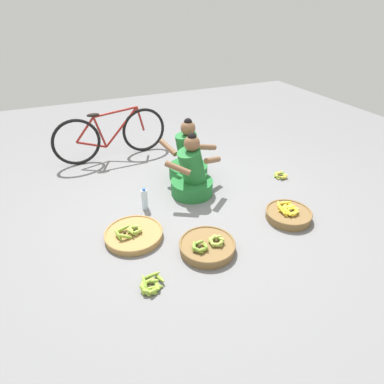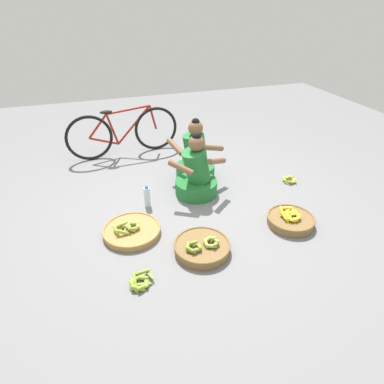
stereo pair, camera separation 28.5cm
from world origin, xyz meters
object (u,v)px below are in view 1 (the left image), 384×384
(loose_bananas_front_center, at_px, (280,175))
(water_bottle, at_px, (145,199))
(vendor_woman_front, at_px, (192,175))
(loose_bananas_front_right, at_px, (151,285))
(vendor_woman_behind, at_px, (188,159))
(banana_basket_back_left, at_px, (207,246))
(banana_basket_mid_right, at_px, (288,214))
(bicycle_leaning, at_px, (111,135))
(banana_basket_back_center, at_px, (134,234))

(loose_bananas_front_center, bearing_deg, water_bottle, 179.56)
(loose_bananas_front_center, distance_m, water_bottle, 1.91)
(vendor_woman_front, bearing_deg, loose_bananas_front_right, -126.46)
(loose_bananas_front_center, height_order, water_bottle, water_bottle)
(vendor_woman_behind, xyz_separation_m, loose_bananas_front_right, (-1.06, -1.68, -0.24))
(vendor_woman_behind, relative_size, banana_basket_back_left, 1.50)
(banana_basket_mid_right, xyz_separation_m, water_bottle, (-1.40, 0.83, 0.07))
(bicycle_leaning, height_order, banana_basket_back_center, bicycle_leaning)
(bicycle_leaning, distance_m, loose_bananas_front_right, 2.75)
(vendor_woman_behind, relative_size, loose_bananas_front_right, 3.28)
(bicycle_leaning, distance_m, loose_bananas_front_center, 2.52)
(loose_bananas_front_right, bearing_deg, banana_basket_mid_right, 11.54)
(banana_basket_mid_right, height_order, loose_bananas_front_center, banana_basket_mid_right)
(vendor_woman_behind, distance_m, loose_bananas_front_right, 2.00)
(banana_basket_mid_right, height_order, water_bottle, water_bottle)
(vendor_woman_front, xyz_separation_m, vendor_woman_behind, (0.12, 0.41, 0.01))
(vendor_woman_behind, relative_size, bicycle_leaning, 0.49)
(banana_basket_back_left, xyz_separation_m, loose_bananas_front_right, (-0.65, -0.23, -0.02))
(loose_bananas_front_right, bearing_deg, bicycle_leaning, 84.50)
(loose_bananas_front_center, bearing_deg, banana_basket_back_left, -149.20)
(vendor_woman_front, bearing_deg, vendor_woman_behind, 73.17)
(banana_basket_back_left, xyz_separation_m, banana_basket_back_center, (-0.61, 0.48, -0.01))
(bicycle_leaning, bearing_deg, vendor_woman_behind, -52.55)
(banana_basket_back_center, bearing_deg, vendor_woman_front, 31.80)
(banana_basket_back_left, xyz_separation_m, loose_bananas_front_center, (1.57, 0.93, -0.03))
(vendor_woman_front, relative_size, banana_basket_mid_right, 1.58)
(vendor_woman_front, bearing_deg, water_bottle, -172.21)
(banana_basket_mid_right, relative_size, water_bottle, 1.89)
(vendor_woman_behind, bearing_deg, loose_bananas_front_center, -24.06)
(vendor_woman_front, xyz_separation_m, banana_basket_back_left, (-0.29, -1.03, -0.20))
(banana_basket_mid_right, distance_m, banana_basket_back_left, 1.06)
(bicycle_leaning, bearing_deg, loose_bananas_front_right, -95.50)
(bicycle_leaning, bearing_deg, banana_basket_back_center, -96.33)
(vendor_woman_front, height_order, vendor_woman_behind, vendor_woman_behind)
(vendor_woman_behind, distance_m, banana_basket_mid_right, 1.49)
(banana_basket_mid_right, bearing_deg, banana_basket_back_center, 167.73)
(banana_basket_back_left, relative_size, loose_bananas_front_center, 2.84)
(water_bottle, bearing_deg, vendor_woman_behind, 33.33)
(banana_basket_back_left, distance_m, banana_basket_back_center, 0.77)
(water_bottle, bearing_deg, banana_basket_back_center, -119.22)
(banana_basket_back_left, height_order, loose_bananas_front_center, banana_basket_back_left)
(water_bottle, bearing_deg, bicycle_leaning, 91.46)
(loose_bananas_front_right, bearing_deg, loose_bananas_front_center, 27.78)
(vendor_woman_behind, height_order, banana_basket_back_left, vendor_woman_behind)
(loose_bananas_front_center, bearing_deg, vendor_woman_front, 175.45)
(loose_bananas_front_center, bearing_deg, bicycle_leaning, 141.40)
(vendor_woman_front, xyz_separation_m, water_bottle, (-0.63, -0.09, -0.13))
(banana_basket_mid_right, relative_size, loose_bananas_front_right, 2.01)
(banana_basket_back_center, height_order, loose_bananas_front_center, banana_basket_back_center)
(vendor_woman_behind, distance_m, banana_basket_back_left, 1.52)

